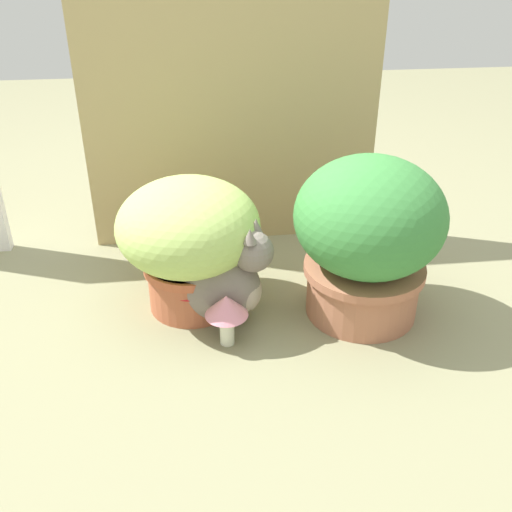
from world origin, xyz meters
name	(u,v)px	position (x,y,z in m)	size (l,w,h in m)	color
ground_plane	(210,311)	(0.00, 0.00, 0.00)	(6.00, 6.00, 0.00)	gray
cardboard_backdrop	(232,108)	(0.11, 0.46, 0.46)	(0.95, 0.03, 0.92)	tan
grass_planter	(189,238)	(-0.05, 0.04, 0.22)	(0.39, 0.39, 0.38)	#B25C3D
leafy_planter	(368,235)	(0.43, -0.05, 0.25)	(0.40, 0.40, 0.46)	#AD6B4E
cat	(220,280)	(0.03, -0.03, 0.12)	(0.36, 0.26, 0.32)	slate
mushroom_ornament_red	(189,291)	(-0.06, -0.04, 0.10)	(0.09, 0.09, 0.14)	silver
mushroom_ornament_pink	(226,309)	(0.04, -0.15, 0.11)	(0.11, 0.11, 0.15)	silver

